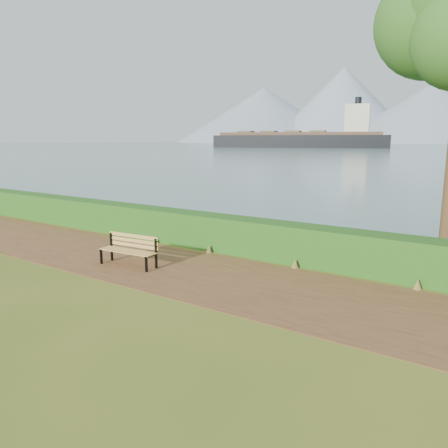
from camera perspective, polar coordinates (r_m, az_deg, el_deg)
The scene contains 5 objects.
ground at distance 10.39m, azimuth -3.73°, elevation -7.02°, with size 140.00×140.00×0.00m, color #4D5E1A.
path at distance 10.61m, azimuth -2.73°, elevation -6.59°, with size 40.00×3.40×0.01m, color #5A2E1E.
hedge at distance 12.34m, azimuth 3.65°, elevation -1.71°, with size 32.00×0.85×1.00m, color #134413.
bench at distance 11.49m, azimuth -12.18°, elevation -3.09°, with size 1.63×0.61×0.80m.
cargo_ship at distance 172.48m, azimuth 10.52°, elevation 10.76°, with size 66.71×26.71×20.10m.
Camera 1 is at (6.08, -7.79, 3.21)m, focal length 35.00 mm.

